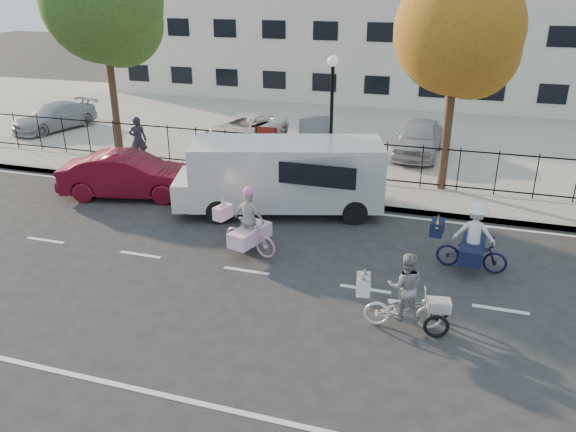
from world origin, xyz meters
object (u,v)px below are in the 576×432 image
at_px(white_van, 283,174).
at_px(red_sedan, 130,175).
at_px(lot_car_b, 245,129).
at_px(lamppost, 332,98).
at_px(pedestrian, 138,140).
at_px(bull_bike, 472,243).
at_px(lot_car_d, 419,138).
at_px(lot_car_c, 314,133).
at_px(unicorn_bike, 249,229).
at_px(lot_car_a, 55,117).
at_px(zebra_trike, 404,299).

xyz_separation_m(white_van, red_sedan, (-5.28, -0.27, -0.49)).
bearing_deg(lot_car_b, lamppost, -24.14).
bearing_deg(lamppost, pedestrian, 180.00).
bearing_deg(bull_bike, lot_car_d, 17.55).
relative_size(red_sedan, lot_car_c, 1.24).
bearing_deg(unicorn_bike, lot_car_c, 21.26).
relative_size(white_van, lot_car_d, 1.60).
height_order(red_sedan, lot_car_d, lot_car_d).
distance_m(pedestrian, lot_car_a, 7.62).
bearing_deg(white_van, zebra_trike, -67.79).
distance_m(lot_car_c, lot_car_d, 4.37).
relative_size(lamppost, red_sedan, 0.96).
bearing_deg(zebra_trike, unicorn_bike, 52.31).
bearing_deg(pedestrian, white_van, 136.71).
height_order(lot_car_b, lot_car_c, lot_car_b).
distance_m(white_van, red_sedan, 5.31).
distance_m(white_van, pedestrian, 7.27).
height_order(zebra_trike, lot_car_c, zebra_trike).
bearing_deg(white_van, unicorn_bike, -105.89).
height_order(zebra_trike, white_van, white_van).
distance_m(zebra_trike, white_van, 6.92).
bearing_deg(lot_car_d, lamppost, -118.79).
distance_m(zebra_trike, pedestrian, 13.72).
height_order(pedestrian, lot_car_d, pedestrian).
bearing_deg(pedestrian, red_sedan, 94.68).
bearing_deg(lot_car_c, red_sedan, -135.96).
distance_m(zebra_trike, lot_car_d, 12.48).
distance_m(unicorn_bike, white_van, 3.15).
relative_size(white_van, lot_car_a, 1.60).
height_order(unicorn_bike, lot_car_a, unicorn_bike).
bearing_deg(bull_bike, pedestrian, 72.53).
height_order(white_van, lot_car_a, white_van).
relative_size(lamppost, unicorn_bike, 2.26).
xyz_separation_m(lamppost, red_sedan, (-6.11, -3.00, -2.37)).
distance_m(lamppost, pedestrian, 7.84).
distance_m(unicorn_bike, lot_car_d, 10.75).
bearing_deg(bull_bike, white_van, 72.46).
distance_m(pedestrian, lot_car_c, 7.26).
height_order(lot_car_c, lot_car_d, lot_car_d).
relative_size(unicorn_bike, lot_car_d, 0.46).
distance_m(lamppost, bull_bike, 7.35).
bearing_deg(lamppost, lot_car_d, 58.72).
bearing_deg(red_sedan, unicorn_bike, -131.40).
height_order(white_van, lot_car_b, white_van).
relative_size(lot_car_a, lot_car_b, 0.96).
bearing_deg(lot_car_d, bull_bike, -74.60).
bearing_deg(bull_bike, red_sedan, 84.14).
distance_m(white_van, lot_car_c, 7.09).
height_order(zebra_trike, lot_car_b, zebra_trike).
height_order(pedestrian, lot_car_b, pedestrian).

